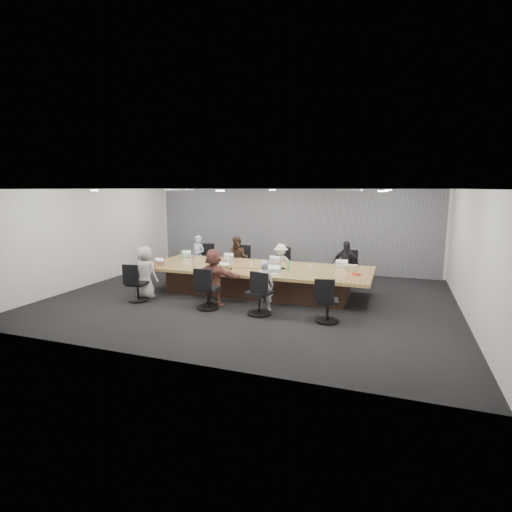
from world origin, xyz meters
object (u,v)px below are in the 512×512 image
(chair_6, at_px, (259,296))
(canvas_bag, at_px, (352,268))
(person_4, at_px, (145,272))
(person_1, at_px, (238,258))
(chair_2, at_px, (284,267))
(bottle_green_left, at_px, (182,254))
(chair_1, at_px, (242,265))
(chair_0, at_px, (203,262))
(person_3, at_px, (346,265))
(person_0, at_px, (198,256))
(chair_7, at_px, (328,305))
(person_5, at_px, (214,277))
(chair_5, at_px, (208,292))
(laptop_6, at_px, (271,274))
(laptop_3, at_px, (343,266))
(bottle_green_right, at_px, (289,265))
(laptop_0, at_px, (190,256))
(chair_3, at_px, (347,271))
(stapler, at_px, (269,268))
(conference_table, at_px, (257,279))
(laptop_5, at_px, (223,271))
(chair_4, at_px, (138,287))
(laptop_4, at_px, (157,266))
(bottle_clear, at_px, (228,259))
(person_2, at_px, (281,264))
(laptop_1, at_px, (231,259))
(snack_packet, at_px, (357,274))
(person_6, at_px, (264,285))
(mug_brown, at_px, (163,261))

(chair_6, xyz_separation_m, canvas_bag, (1.80, 2.03, 0.39))
(person_4, bearing_deg, person_1, -115.94)
(chair_2, distance_m, bottle_green_left, 3.11)
(chair_1, distance_m, person_1, 0.44)
(chair_0, relative_size, chair_1, 0.98)
(person_3, bearing_deg, person_0, -171.05)
(chair_7, xyz_separation_m, person_5, (-2.82, 0.35, 0.31))
(chair_5, xyz_separation_m, laptop_6, (1.29, 0.90, 0.34))
(laptop_3, height_order, bottle_green_right, bottle_green_right)
(laptop_0, bearing_deg, person_1, -170.11)
(person_4, bearing_deg, laptop_0, -89.99)
(laptop_3, distance_m, laptop_6, 2.20)
(chair_3, relative_size, person_1, 0.63)
(chair_0, bearing_deg, stapler, 127.63)
(chair_3, height_order, person_1, person_1)
(person_5, bearing_deg, bottle_green_right, -134.26)
(conference_table, height_order, person_5, person_5)
(chair_5, height_order, person_5, person_5)
(bottle_green_right, bearing_deg, laptop_5, -156.55)
(chair_4, relative_size, person_5, 0.54)
(chair_2, distance_m, laptop_5, 2.68)
(conference_table, bearing_deg, laptop_4, -162.84)
(laptop_4, bearing_deg, chair_2, 45.06)
(laptop_0, xyz_separation_m, person_3, (4.65, 0.55, -0.06))
(chair_7, distance_m, laptop_6, 1.81)
(bottle_clear, bearing_deg, chair_3, 24.41)
(stapler, xyz_separation_m, canvas_bag, (2.04, 0.55, 0.05))
(chair_3, height_order, laptop_5, chair_3)
(laptop_4, bearing_deg, stapler, 14.79)
(chair_2, bearing_deg, laptop_5, 87.29)
(chair_1, relative_size, bottle_green_right, 3.37)
(chair_0, relative_size, person_2, 0.69)
(chair_6, bearing_deg, chair_2, 112.68)
(person_1, height_order, laptop_1, person_1)
(chair_3, height_order, laptop_3, chair_3)
(snack_packet, bearing_deg, person_2, 147.42)
(chair_5, distance_m, chair_6, 1.29)
(person_5, height_order, person_6, person_5)
(person_4, height_order, person_5, person_5)
(chair_1, height_order, laptop_3, chair_1)
(chair_5, bearing_deg, chair_6, -3.49)
(chair_6, distance_m, canvas_bag, 2.74)
(chair_7, bearing_deg, person_5, 162.05)
(person_3, height_order, mug_brown, person_3)
(laptop_4, bearing_deg, person_1, 59.38)
(chair_2, height_order, chair_4, chair_2)
(person_5, bearing_deg, laptop_3, -135.12)
(chair_4, bearing_deg, person_6, -1.65)
(laptop_1, xyz_separation_m, laptop_6, (1.76, -1.60, 0.00))
(conference_table, xyz_separation_m, bottle_clear, (-0.97, 0.28, 0.44))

